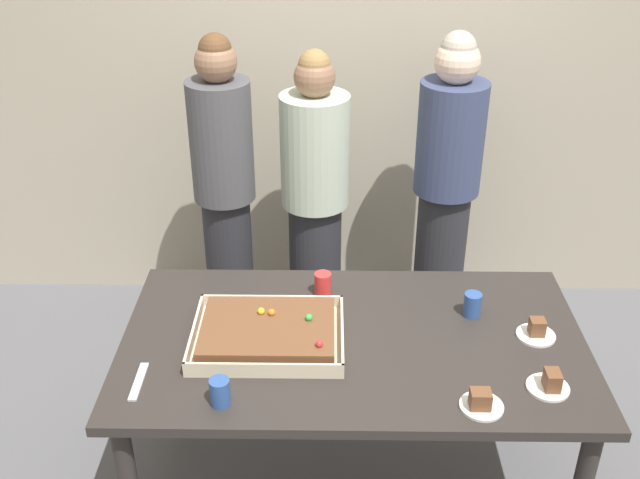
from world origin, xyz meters
TOP-DOWN VIEW (x-y plane):
  - interior_back_panel at (0.00, 1.60)m, footprint 8.00×0.12m
  - party_table at (0.00, 0.00)m, footprint 1.78×0.99m
  - sheet_cake at (-0.32, -0.02)m, footprint 0.57×0.44m
  - plated_slice_near_left at (0.70, 0.02)m, footprint 0.15×0.15m
  - plated_slice_near_right at (0.42, -0.38)m, footprint 0.15×0.15m
  - plated_slice_far_left at (0.67, -0.28)m, footprint 0.15×0.15m
  - drink_cup_nearest at (-0.12, 0.31)m, footprint 0.07×0.07m
  - drink_cup_middle at (0.48, 0.16)m, footprint 0.07×0.07m
  - drink_cup_far_end at (-0.46, -0.37)m, footprint 0.07×0.07m
  - cake_server_utensil at (-0.76, -0.27)m, footprint 0.03×0.20m
  - person_serving_front at (-0.17, 1.06)m, footprint 0.34×0.34m
  - person_green_shirt_behind at (-0.61, 1.01)m, footprint 0.30×0.30m
  - person_striped_tie_right at (0.49, 1.11)m, footprint 0.33×0.33m

SIDE VIEW (x-z plane):
  - party_table at x=0.00m, z-range 0.30..1.06m
  - cake_server_utensil at x=-0.76m, z-range 0.76..0.77m
  - plated_slice_near_left at x=0.70m, z-range 0.74..0.82m
  - plated_slice_near_right at x=0.42m, z-range 0.75..0.82m
  - plated_slice_far_left at x=0.67m, z-range 0.75..0.83m
  - sheet_cake at x=-0.32m, z-range 0.75..0.84m
  - drink_cup_nearest at x=-0.12m, z-range 0.76..0.86m
  - drink_cup_middle at x=0.48m, z-range 0.76..0.86m
  - drink_cup_far_end at x=-0.46m, z-range 0.76..0.86m
  - person_serving_front at x=-0.17m, z-range 0.03..1.62m
  - person_striped_tie_right at x=0.49m, z-range 0.04..1.70m
  - person_green_shirt_behind at x=-0.61m, z-range 0.04..1.72m
  - interior_back_panel at x=0.00m, z-range 0.00..3.00m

